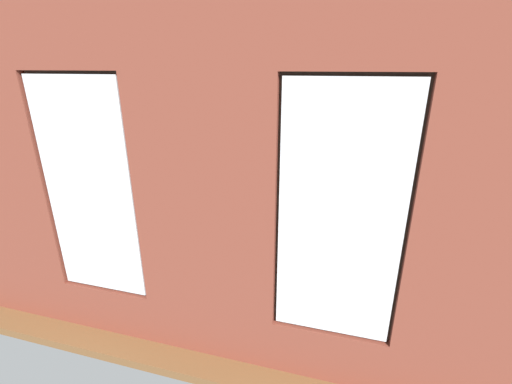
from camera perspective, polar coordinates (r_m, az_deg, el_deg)
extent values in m
cube|color=brown|center=(6.06, 1.85, -8.69)|extent=(6.62, 5.76, 0.10)
cube|color=brown|center=(3.11, 35.73, -5.62)|extent=(1.27, 0.16, 3.47)
cube|color=brown|center=(3.15, -8.75, -1.50)|extent=(1.37, 0.16, 3.47)
cube|color=brown|center=(4.64, -36.70, 1.73)|extent=(1.27, 0.16, 3.47)
cube|color=brown|center=(3.73, 11.74, -24.71)|extent=(1.06, 0.16, 0.56)
cube|color=brown|center=(2.67, 16.58, 25.30)|extent=(1.06, 0.16, 0.61)
cube|color=white|center=(2.87, 13.70, -4.66)|extent=(1.00, 0.03, 2.23)
cube|color=#38281E|center=(2.93, 13.75, -4.18)|extent=(1.06, 0.04, 2.29)
cube|color=brown|center=(4.46, -22.77, -17.35)|extent=(1.06, 0.16, 0.56)
cube|color=brown|center=(3.63, -29.40, 22.17)|extent=(1.06, 0.16, 0.61)
cube|color=white|center=(3.78, -26.04, -0.10)|extent=(1.00, 0.03, 2.23)
cube|color=#38281E|center=(3.82, -25.47, 0.21)|extent=(1.06, 0.04, 2.29)
cube|color=#A87547|center=(3.84, -7.12, -17.84)|extent=(3.69, 0.24, 0.06)
cube|color=black|center=(3.10, -8.49, 6.34)|extent=(0.48, 0.03, 0.66)
cube|color=teal|center=(3.12, -8.38, 6.40)|extent=(0.42, 0.01, 0.60)
cube|color=silver|center=(6.60, -24.55, 8.41)|extent=(0.10, 4.76, 3.47)
cube|color=black|center=(4.47, -3.84, -16.58)|extent=(1.73, 0.85, 0.42)
cube|color=black|center=(3.99, -5.56, -14.65)|extent=(1.73, 0.24, 0.38)
cube|color=black|center=(4.14, 6.31, -14.78)|extent=(0.22, 0.85, 0.24)
cube|color=black|center=(4.57, -13.09, -11.55)|extent=(0.22, 0.85, 0.24)
cube|color=black|center=(4.27, 0.48, -14.11)|extent=(0.59, 0.65, 0.12)
cube|color=black|center=(4.45, -7.77, -12.72)|extent=(0.59, 0.65, 0.12)
cube|color=black|center=(5.41, 24.71, -11.44)|extent=(0.98, 1.94, 0.42)
cube|color=black|center=(5.32, 28.77, -7.79)|extent=(0.37, 1.90, 0.38)
cube|color=black|center=(5.99, 23.53, -4.78)|extent=(0.86, 0.28, 0.24)
cube|color=black|center=(4.58, 27.46, -13.48)|extent=(0.86, 0.28, 0.24)
cube|color=black|center=(5.59, 23.96, -7.14)|extent=(0.69, 0.71, 0.12)
cube|color=black|center=(4.97, 25.58, -10.91)|extent=(0.69, 0.71, 0.12)
cube|color=#A87547|center=(5.89, -1.04, -4.85)|extent=(1.36, 0.72, 0.04)
cube|color=#A87547|center=(6.11, 5.40, -6.06)|extent=(0.07, 0.07, 0.37)
cube|color=#A87547|center=(6.42, -5.59, -4.73)|extent=(0.07, 0.07, 0.37)
cube|color=#A87547|center=(5.59, 4.26, -8.73)|extent=(0.07, 0.07, 0.37)
cube|color=#A87547|center=(5.92, -7.68, -7.10)|extent=(0.07, 0.07, 0.37)
cylinder|color=#33567F|center=(5.86, -1.04, -4.31)|extent=(0.07, 0.07, 0.08)
cylinder|color=#B7333D|center=(5.88, 2.82, -4.05)|extent=(0.08, 0.08, 0.12)
cylinder|color=brown|center=(5.99, -2.36, -3.73)|extent=(0.12, 0.12, 0.09)
sphere|color=#286B2D|center=(5.94, -2.38, -2.71)|extent=(0.15, 0.15, 0.15)
cube|color=#59595B|center=(5.76, -0.37, -5.13)|extent=(0.17, 0.06, 0.02)
cube|color=#B2B2B7|center=(5.90, -5.16, -4.54)|extent=(0.18, 0.10, 0.02)
cube|color=black|center=(6.78, -21.24, -4.23)|extent=(1.03, 0.42, 0.47)
cube|color=black|center=(6.68, -21.52, -2.21)|extent=(0.50, 0.20, 0.05)
cube|color=black|center=(6.66, -21.58, -1.78)|extent=(0.06, 0.04, 0.06)
cube|color=black|center=(6.55, -21.97, 1.00)|extent=(1.14, 0.04, 0.62)
cube|color=black|center=(6.56, -21.85, 1.06)|extent=(1.09, 0.01, 0.57)
cylinder|color=olive|center=(7.40, 0.95, -1.48)|extent=(0.49, 0.49, 0.28)
ellipsoid|color=silver|center=(7.29, 0.97, 0.95)|extent=(1.10, 1.10, 0.44)
ellipsoid|color=navy|center=(7.27, 0.34, 1.82)|extent=(0.44, 0.44, 0.18)
cylinder|color=#47423D|center=(5.83, -22.27, -9.41)|extent=(0.24, 0.24, 0.30)
cylinder|color=brown|center=(5.72, -22.58, -7.35)|extent=(0.04, 0.04, 0.17)
ellipsoid|color=#1E5B28|center=(5.60, -22.97, -4.80)|extent=(0.51, 0.51, 0.39)
cylinder|color=beige|center=(4.34, 13.86, -19.74)|extent=(0.24, 0.24, 0.28)
cylinder|color=brown|center=(4.17, 14.19, -16.80)|extent=(0.04, 0.04, 0.28)
cone|color=#337F38|center=(3.93, 10.69, -12.20)|extent=(0.62, 0.19, 0.57)
cone|color=#337F38|center=(3.73, 15.17, -14.76)|extent=(0.19, 0.64, 0.55)
cone|color=#337F38|center=(3.99, 18.26, -11.98)|extent=(0.57, 0.19, 0.62)
cone|color=#337F38|center=(4.21, 15.13, -10.47)|extent=(0.16, 0.64, 0.55)
cylinder|color=gray|center=(6.65, 19.96, -6.02)|extent=(0.17, 0.17, 0.16)
cylinder|color=brown|center=(6.58, 20.14, -4.69)|extent=(0.02, 0.02, 0.18)
ellipsoid|color=#3D8E42|center=(6.50, 20.33, -3.23)|extent=(0.27, 0.27, 0.19)
cylinder|color=beige|center=(7.65, 23.68, -2.47)|extent=(0.32, 0.32, 0.30)
cylinder|color=brown|center=(7.58, 23.88, -1.14)|extent=(0.05, 0.05, 0.08)
ellipsoid|color=#286B2D|center=(7.51, 24.13, 0.50)|extent=(0.49, 0.49, 0.38)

